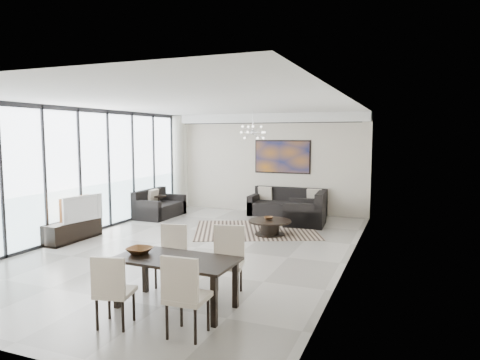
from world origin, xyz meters
The scene contains 20 objects.
room_shell centered at (0.46, 0.00, 1.45)m, with size 6.00×9.00×2.90m.
window_wall centered at (-2.86, 0.00, 1.47)m, with size 0.37×8.95×2.90m.
soffit centered at (0.00, 4.30, 2.77)m, with size 5.98×0.40×0.26m, color white.
painting centered at (0.50, 4.47, 1.65)m, with size 1.68×0.04×0.98m, color #AC6217.
chandelier centered at (0.30, 2.50, 2.35)m, with size 0.66×0.66×0.71m.
rug centered at (0.57, 1.97, 0.01)m, with size 2.88×2.22×0.01m, color black.
coffee_table centered at (1.05, 1.61, 0.19)m, with size 0.98×0.98×0.34m.
bowl_coffee centered at (0.99, 1.68, 0.38)m, with size 0.21×0.21×0.07m, color brown.
sofa_main centered at (0.78, 4.07, 0.26)m, with size 2.13×0.87×0.77m.
loveseat centered at (-2.54, 2.58, 0.26)m, with size 0.85×1.52×0.76m.
armchair centered at (1.59, 2.97, 0.29)m, with size 1.04×1.09×0.85m.
side_table centered at (-2.65, 2.77, 0.38)m, with size 0.41×0.41×0.57m.
tv_console centered at (-2.76, -0.47, 0.22)m, with size 0.40×1.41×0.44m, color black.
television centered at (-2.60, -0.41, 0.72)m, with size 0.96×0.13×0.56m, color gray.
dining_table centered at (1.16, -2.81, 0.59)m, with size 1.64×0.85×0.67m.
dining_chair_sw centered at (0.78, -3.63, 0.51)m, with size 0.49×0.49×0.89m.
dining_chair_se centered at (1.69, -3.54, 0.56)m, with size 0.46×0.46×0.97m.
dining_chair_nw centered at (0.64, -2.04, 0.52)m, with size 0.48×0.48×0.91m.
dining_chair_ne centered at (1.59, -2.07, 0.56)m, with size 0.54×0.54×0.98m.
bowl_dining centered at (0.59, -2.81, 0.72)m, with size 0.34×0.34×0.08m, color brown.
Camera 1 is at (3.97, -7.58, 2.28)m, focal length 32.00 mm.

